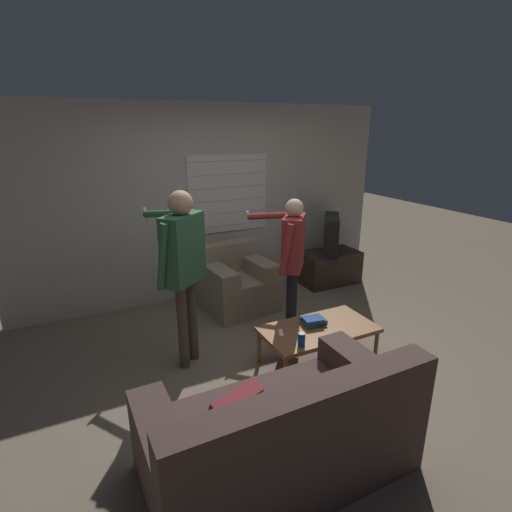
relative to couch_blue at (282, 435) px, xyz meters
name	(u,v)px	position (x,y,z in m)	size (l,w,h in m)	color
ground_plane	(285,363)	(0.70, 1.15, -0.32)	(16.00, 16.00, 0.00)	#7F705B
wall_back	(211,203)	(0.70, 3.18, 0.96)	(5.20, 0.08, 2.55)	#BCB7A8
couch_blue	(282,435)	(0.00, 0.00, 0.00)	(1.78, 0.95, 0.88)	#4C3833
armchair_beige	(236,283)	(0.79, 2.55, 0.02)	(0.90, 0.85, 0.82)	gray
coffee_table	(318,331)	(0.99, 1.02, 0.03)	(1.12, 0.60, 0.38)	brown
tv_stand	(329,267)	(2.38, 2.73, -0.08)	(0.86, 0.50, 0.48)	#33281E
tv	(331,234)	(2.38, 2.73, 0.44)	(0.59, 0.71, 0.54)	black
person_left_standing	(182,257)	(-0.16, 1.60, 0.79)	(0.53, 0.88, 1.72)	#4C4233
person_right_standing	(292,251)	(1.06, 1.66, 0.66)	(0.52, 0.78, 1.54)	black
book_stack	(313,321)	(0.98, 1.10, 0.11)	(0.25, 0.21, 0.08)	#33754C
soda_can	(301,340)	(0.66, 0.80, 0.13)	(0.07, 0.07, 0.13)	#194C9E
spare_remote	(281,334)	(0.60, 1.06, 0.08)	(0.09, 0.14, 0.02)	white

